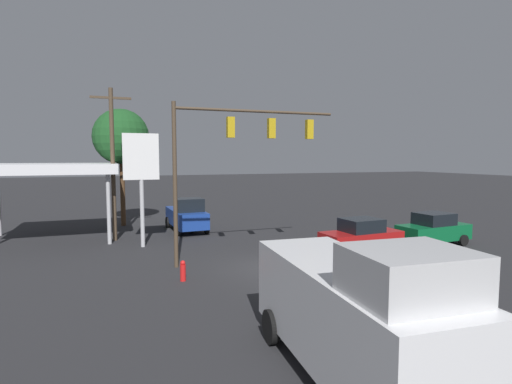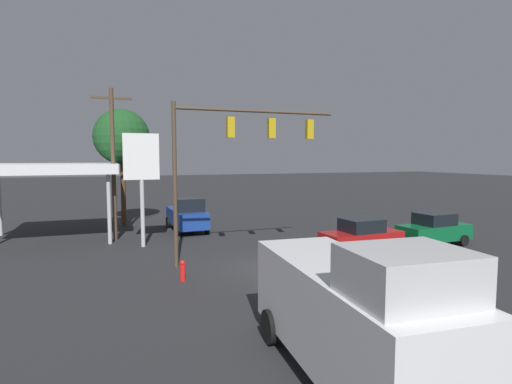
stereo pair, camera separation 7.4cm
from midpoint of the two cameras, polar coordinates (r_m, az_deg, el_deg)
name	(u,v)px [view 1 (the left image)]	position (r m, az deg, el deg)	size (l,w,h in m)	color
ground_plane	(271,268)	(19.19, 2.00, -10.78)	(200.00, 200.00, 0.00)	#262628
traffic_signal_assembly	(236,145)	(19.70, -3.02, 6.76)	(8.36, 0.43, 7.79)	#473828
utility_pole	(113,161)	(26.30, -19.86, 4.23)	(2.40, 0.26, 9.44)	#473828
gas_station_canopy	(49,170)	(28.17, -27.51, 2.86)	(8.05, 6.50, 4.82)	silver
price_sign	(141,164)	(23.89, -16.19, 3.83)	(2.01, 0.27, 6.57)	#B7B7BC
pickup_parked	(187,215)	(28.68, -9.94, -3.32)	(2.43, 5.28, 2.40)	navy
sedan_waiting	(361,237)	(22.35, 14.70, -6.17)	(4.51, 2.29, 1.93)	maroon
delivery_truck	(353,312)	(9.75, 13.44, -16.32)	(2.91, 6.94, 3.58)	silver
sedan_far	(433,229)	(26.03, 23.95, -4.87)	(4.52, 2.32, 1.93)	#0C592D
street_tree	(121,137)	(31.93, -18.78, 7.44)	(4.14, 4.14, 8.83)	#4C331E
fire_hydrant	(183,271)	(17.44, -10.52, -11.00)	(0.24, 0.24, 0.88)	red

